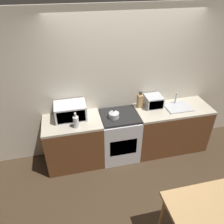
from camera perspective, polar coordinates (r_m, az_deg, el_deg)
ground_plane at (r=3.95m, az=6.94°, el=-16.28°), size 16.00×16.00×0.00m
wall_back at (r=3.86m, az=3.64°, el=7.25°), size 10.00×0.06×2.60m
counter_left_run at (r=3.91m, az=-9.84°, el=-7.79°), size 0.96×0.62×0.90m
counter_right_run at (r=4.32m, az=14.92°, el=-4.06°), size 1.36×0.62×0.90m
stove_range at (r=4.00m, az=1.85°, el=-6.22°), size 0.66×0.62×0.90m
kettle at (r=3.63m, az=0.51°, el=-0.59°), size 0.17×0.17×0.16m
microwave at (r=3.65m, az=-10.78°, el=0.21°), size 0.51×0.36×0.26m
bottle at (r=3.44m, az=-9.40°, el=-2.51°), size 0.09×0.09×0.26m
knife_block at (r=3.93m, az=7.29°, el=2.90°), size 0.08×0.10×0.31m
toaster_oven at (r=3.99m, az=10.75°, el=2.77°), size 0.30×0.29×0.21m
sink_basin at (r=4.11m, az=16.83°, el=1.37°), size 0.45×0.36×0.24m
dining_table at (r=2.92m, az=24.10°, el=-23.66°), size 0.91×0.72×0.76m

